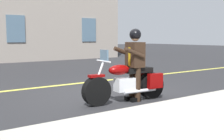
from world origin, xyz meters
name	(u,v)px	position (x,y,z in m)	size (l,w,h in m)	color
ground_plane	(103,94)	(0.00, 0.00, 0.00)	(80.00, 80.00, 0.00)	#28282B
lane_center_stripe	(68,84)	(0.00, -2.00, 0.01)	(60.00, 0.16, 0.01)	#E5DB4C
motorcycle_main	(128,83)	(0.01, 1.07, 0.45)	(2.22, 0.72, 1.26)	black
rider_main	(135,58)	(-0.18, 1.09, 1.04)	(0.66, 0.59, 1.74)	black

